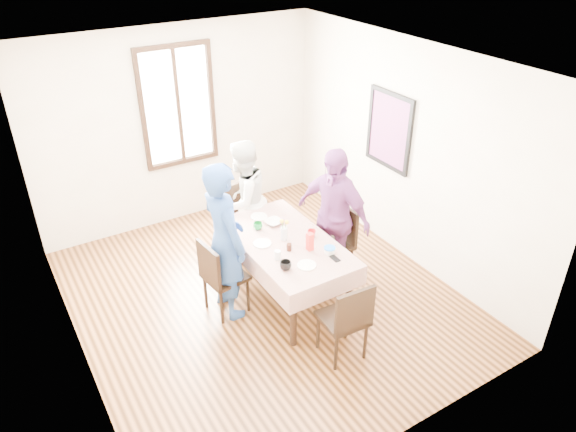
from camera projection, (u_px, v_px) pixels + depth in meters
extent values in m
plane|color=#321A08|center=(263.00, 296.00, 6.24)|extent=(4.50, 4.50, 0.00)
plane|color=beige|center=(180.00, 127.00, 7.22)|extent=(4.00, 0.00, 4.00)
plane|color=beige|center=(406.00, 153.00, 6.47)|extent=(0.00, 4.50, 4.50)
cube|color=black|center=(178.00, 106.00, 7.05)|extent=(1.02, 0.06, 1.62)
cube|color=white|center=(178.00, 106.00, 7.06)|extent=(0.90, 0.02, 1.50)
cube|color=red|center=(389.00, 130.00, 6.58)|extent=(0.04, 0.76, 0.96)
cube|color=black|center=(286.00, 269.00, 6.06)|extent=(0.81, 1.56, 0.75)
cube|color=#5E1004|center=(286.00, 241.00, 5.87)|extent=(0.93, 1.68, 0.01)
cube|color=black|center=(225.00, 276.00, 5.82)|extent=(0.46, 0.46, 0.91)
cube|color=black|center=(332.00, 244.00, 6.37)|extent=(0.43, 0.43, 0.91)
cube|color=black|center=(242.00, 222.00, 6.81)|extent=(0.47, 0.47, 0.91)
cube|color=black|center=(343.00, 318.00, 5.23)|extent=(0.45, 0.45, 0.91)
imported|color=navy|center=(224.00, 241.00, 5.61)|extent=(0.46, 0.67, 1.80)
imported|color=silver|center=(241.00, 200.00, 6.64)|extent=(0.92, 0.83, 1.56)
imported|color=#7C3A7B|center=(332.00, 217.00, 6.16)|extent=(0.69, 1.07, 1.69)
imported|color=black|center=(286.00, 265.00, 5.39)|extent=(0.12, 0.12, 0.09)
imported|color=red|center=(312.00, 234.00, 5.91)|extent=(0.13, 0.13, 0.09)
imported|color=#0C7226|center=(258.00, 226.00, 6.06)|extent=(0.15, 0.15, 0.08)
imported|color=white|center=(274.00, 222.00, 6.16)|extent=(0.22, 0.22, 0.05)
cube|color=red|center=(310.00, 242.00, 5.67)|extent=(0.06, 0.06, 0.20)
cylinder|color=white|center=(330.00, 251.00, 5.65)|extent=(0.11, 0.11, 0.06)
cylinder|color=black|center=(289.00, 247.00, 5.69)|extent=(0.06, 0.06, 0.08)
cylinder|color=silver|center=(278.00, 255.00, 5.54)|extent=(0.07, 0.07, 0.10)
cube|color=black|center=(335.00, 259.00, 5.57)|extent=(0.07, 0.13, 0.01)
cylinder|color=silver|center=(284.00, 234.00, 5.85)|extent=(0.07, 0.07, 0.15)
cylinder|color=white|center=(262.00, 243.00, 5.81)|extent=(0.20, 0.20, 0.01)
cylinder|color=white|center=(259.00, 217.00, 6.31)|extent=(0.20, 0.20, 0.01)
cylinder|color=white|center=(307.00, 265.00, 5.46)|extent=(0.20, 0.20, 0.01)
cylinder|color=blue|center=(330.00, 248.00, 5.63)|extent=(0.12, 0.12, 0.01)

